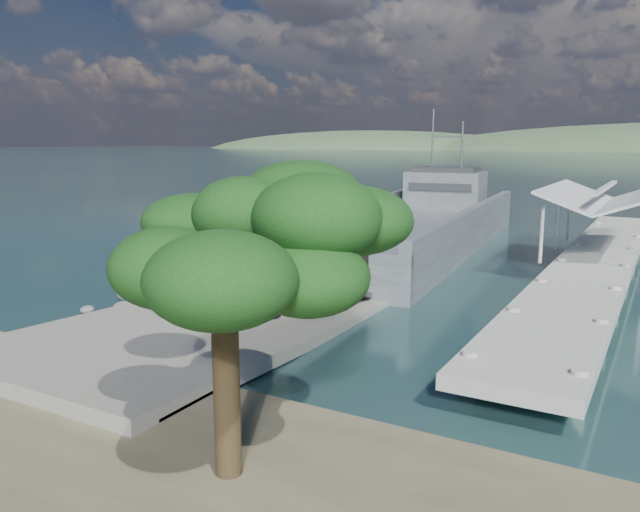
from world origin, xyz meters
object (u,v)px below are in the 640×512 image
at_px(pier, 599,250).
at_px(military_truck, 302,262).
at_px(landing_craft, 409,236).
at_px(soldier, 156,294).
at_px(overhang_tree, 217,245).

height_order(pier, military_truck, pier).
distance_m(landing_craft, soldier, 23.99).
bearing_deg(pier, military_truck, -126.39).
bearing_deg(soldier, overhang_tree, -37.99).
xyz_separation_m(pier, overhang_tree, (-5.29, -28.45, 3.97)).
height_order(landing_craft, soldier, landing_craft).
bearing_deg(landing_craft, overhang_tree, -80.99).
bearing_deg(pier, soldier, -127.39).
distance_m(pier, overhang_tree, 29.21).
bearing_deg(military_truck, overhang_tree, -49.93).
xyz_separation_m(landing_craft, overhang_tree, (8.00, -32.16, 4.63)).
xyz_separation_m(pier, military_truck, (-11.13, -15.10, 0.77)).
bearing_deg(soldier, pier, 53.88).
bearing_deg(pier, landing_craft, 164.38).
bearing_deg(overhang_tree, soldier, 140.74).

